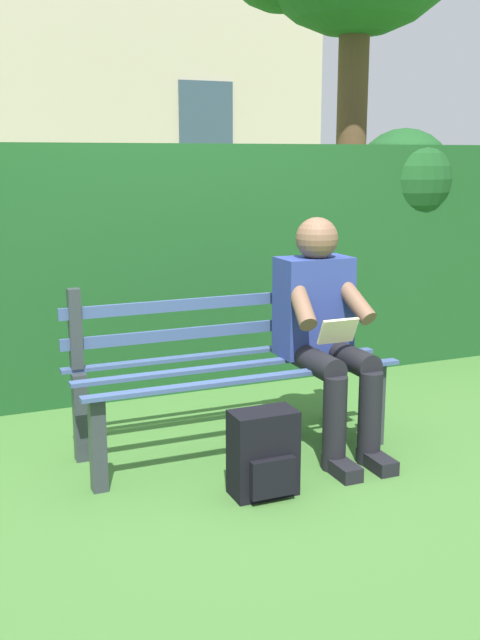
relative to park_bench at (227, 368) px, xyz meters
name	(u,v)px	position (x,y,z in m)	size (l,w,h in m)	color
ground	(233,451)	(0.00, 0.07, -0.43)	(60.00, 60.00, 0.00)	#3D6B2D
park_bench	(227,368)	(0.00, 0.00, 0.00)	(1.64, 0.55, 0.87)	#2D3338
person_seated	(325,328)	(-0.47, 0.18, 0.21)	(0.44, 0.73, 1.20)	navy
hedge_backdrop	(178,257)	(-0.20, -1.36, 0.40)	(5.82, 0.88, 1.70)	#19471E
building_facade	(53,18)	(-0.85, -9.51, 3.23)	(8.33, 2.79, 7.33)	#BCAD93
backpack	(264,454)	(0.06, 0.60, -0.24)	(0.30, 0.24, 0.40)	black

